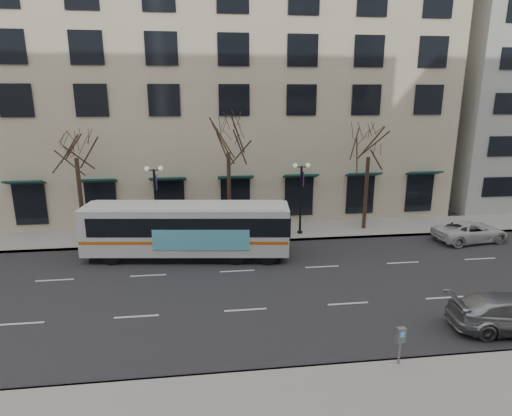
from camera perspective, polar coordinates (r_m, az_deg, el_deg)
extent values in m
plane|color=black|center=(22.70, -2.02, -10.68)|extent=(160.00, 160.00, 0.00)
cube|color=gray|center=(31.69, 5.53, -3.02)|extent=(80.00, 4.00, 0.15)
cube|color=tan|center=(41.44, -7.86, 17.85)|extent=(40.00, 20.00, 24.00)
cylinder|color=black|center=(31.11, -22.31, 0.91)|extent=(0.28, 0.28, 5.74)
cylinder|color=black|center=(30.03, -3.60, 1.76)|extent=(0.28, 0.28, 5.95)
cylinder|color=black|center=(32.26, 14.43, 1.79)|extent=(0.28, 0.28, 5.46)
cylinder|color=black|center=(29.68, -13.19, 0.28)|extent=(0.16, 0.16, 5.00)
cylinder|color=black|center=(30.35, -12.93, -4.01)|extent=(0.36, 0.36, 0.30)
cube|color=black|center=(29.18, -13.47, 4.94)|extent=(0.90, 0.06, 0.06)
sphere|color=silver|center=(29.21, -14.36, 5.10)|extent=(0.32, 0.32, 0.32)
sphere|color=silver|center=(29.11, -12.60, 5.17)|extent=(0.32, 0.32, 0.32)
cube|color=#431F77|center=(29.32, -13.14, 3.32)|extent=(0.04, 0.45, 1.00)
cylinder|color=black|center=(30.28, 5.97, 0.89)|extent=(0.16, 0.16, 5.00)
cylinder|color=black|center=(30.93, 5.85, -3.34)|extent=(0.36, 0.36, 0.30)
cube|color=black|center=(29.78, 6.10, 5.47)|extent=(0.90, 0.06, 0.06)
sphere|color=silver|center=(29.66, 5.25, 5.65)|extent=(0.32, 0.32, 0.32)
sphere|color=silver|center=(29.87, 6.95, 5.66)|extent=(0.32, 0.32, 0.32)
cube|color=#431F77|center=(29.96, 6.28, 3.86)|extent=(0.04, 0.45, 1.00)
cube|color=silver|center=(26.47, -9.22, -2.68)|extent=(12.62, 4.19, 2.84)
cube|color=black|center=(27.00, -9.08, -5.92)|extent=(11.59, 3.75, 0.46)
cube|color=black|center=(26.30, -8.60, -1.78)|extent=(12.13, 4.17, 1.13)
cube|color=#C45F12|center=(26.63, -9.18, -3.69)|extent=(12.50, 4.21, 0.19)
cube|color=#59BCD9|center=(25.13, -7.35, -4.26)|extent=(5.64, 0.76, 1.24)
cube|color=silver|center=(26.08, -9.36, 0.35)|extent=(11.97, 3.85, 0.08)
cylinder|color=black|center=(26.87, -18.71, -6.13)|extent=(1.06, 0.41, 1.03)
cylinder|color=black|center=(28.99, -17.26, -4.46)|extent=(1.06, 0.41, 1.03)
cylinder|color=black|center=(25.50, -2.58, -6.45)|extent=(1.06, 0.41, 1.03)
cylinder|color=black|center=(27.72, -2.38, -4.66)|extent=(1.06, 0.41, 1.03)
cylinder|color=black|center=(25.49, 1.62, -6.45)|extent=(1.06, 0.41, 1.03)
cylinder|color=black|center=(27.71, 1.47, -4.66)|extent=(1.06, 0.41, 1.03)
imported|color=#94979B|center=(21.73, 30.99, -11.96)|extent=(5.50, 2.79, 1.53)
imported|color=silver|center=(32.88, 26.67, -2.78)|extent=(5.31, 2.95, 1.41)
cylinder|color=slate|center=(17.42, 18.57, -17.64)|extent=(0.09, 0.09, 1.01)
cube|color=slate|center=(17.08, 18.77, -15.72)|extent=(0.33, 0.22, 0.56)
cube|color=blue|center=(16.96, 18.92, -15.66)|extent=(0.16, 0.03, 0.20)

